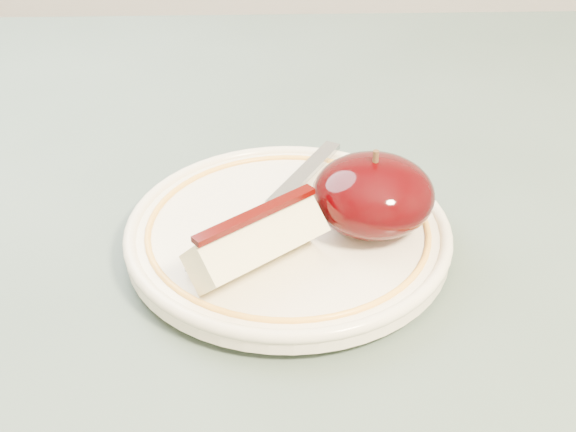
{
  "coord_description": "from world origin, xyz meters",
  "views": [
    {
      "loc": [
        -0.05,
        -0.45,
        1.08
      ],
      "look_at": [
        -0.03,
        -0.01,
        0.78
      ],
      "focal_mm": 50.0,
      "sensor_mm": 36.0,
      "label": 1
    }
  ],
  "objects_px": {
    "fork": "(272,206)",
    "apple_half": "(373,195)",
    "plate": "(288,233)",
    "table": "(333,334)"
  },
  "relations": [
    {
      "from": "apple_half",
      "to": "fork",
      "type": "distance_m",
      "value": 0.07
    },
    {
      "from": "apple_half",
      "to": "plate",
      "type": "bearing_deg",
      "value": -179.2
    },
    {
      "from": "plate",
      "to": "apple_half",
      "type": "relative_size",
      "value": 2.71
    },
    {
      "from": "plate",
      "to": "fork",
      "type": "xyz_separation_m",
      "value": [
        -0.01,
        0.02,
        0.01
      ]
    },
    {
      "from": "fork",
      "to": "apple_half",
      "type": "bearing_deg",
      "value": -75.98
    },
    {
      "from": "table",
      "to": "apple_half",
      "type": "height_order",
      "value": "apple_half"
    },
    {
      "from": "table",
      "to": "plate",
      "type": "distance_m",
      "value": 0.11
    },
    {
      "from": "plate",
      "to": "fork",
      "type": "relative_size",
      "value": 1.29
    },
    {
      "from": "table",
      "to": "plate",
      "type": "relative_size",
      "value": 4.06
    },
    {
      "from": "plate",
      "to": "fork",
      "type": "bearing_deg",
      "value": 118.17
    }
  ]
}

